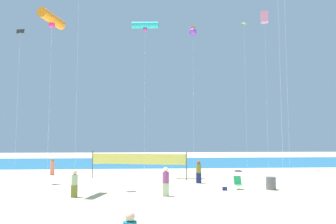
{
  "coord_description": "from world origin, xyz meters",
  "views": [
    {
      "loc": [
        -0.09,
        -17.82,
        3.53
      ],
      "look_at": [
        1.77,
        8.8,
        5.76
      ],
      "focal_mm": 33.47,
      "sensor_mm": 36.0,
      "label": 1
    }
  ],
  "objects_px": {
    "volleyball_net": "(138,160)",
    "beach_handbag": "(225,189)",
    "beachgoer_plum_shirt": "(166,181)",
    "folding_beach_chair": "(238,182)",
    "trash_barrel": "(271,183)",
    "kite_black_diamond": "(20,33)",
    "beachgoer_coral_shirt": "(52,166)",
    "beachgoer_olive_shirt": "(199,171)",
    "kite_green_diamond": "(79,0)",
    "kite_cyan_tube": "(145,25)",
    "kite_lime_diamond": "(244,27)",
    "kite_violet_inflatable": "(193,32)",
    "kite_pink_box": "(265,17)",
    "beachgoer_sage_shirt": "(74,183)",
    "kite_orange_tube": "(52,19)"
  },
  "relations": [
    {
      "from": "kite_green_diamond",
      "to": "kite_pink_box",
      "type": "xyz_separation_m",
      "value": [
        18.67,
        12.13,
        3.98
      ]
    },
    {
      "from": "beachgoer_plum_shirt",
      "to": "kite_cyan_tube",
      "type": "xyz_separation_m",
      "value": [
        -1.37,
        9.32,
        13.13
      ]
    },
    {
      "from": "beachgoer_plum_shirt",
      "to": "kite_orange_tube",
      "type": "bearing_deg",
      "value": -40.5
    },
    {
      "from": "beachgoer_coral_shirt",
      "to": "kite_lime_diamond",
      "type": "xyz_separation_m",
      "value": [
        19.47,
        1.3,
        14.61
      ]
    },
    {
      "from": "volleyball_net",
      "to": "kite_lime_diamond",
      "type": "height_order",
      "value": "kite_lime_diamond"
    },
    {
      "from": "beach_handbag",
      "to": "kite_green_diamond",
      "type": "height_order",
      "value": "kite_green_diamond"
    },
    {
      "from": "trash_barrel",
      "to": "kite_black_diamond",
      "type": "distance_m",
      "value": 22.92
    },
    {
      "from": "kite_cyan_tube",
      "to": "kite_lime_diamond",
      "type": "bearing_deg",
      "value": 18.63
    },
    {
      "from": "kite_orange_tube",
      "to": "kite_green_diamond",
      "type": "bearing_deg",
      "value": 47.63
    },
    {
      "from": "folding_beach_chair",
      "to": "kite_black_diamond",
      "type": "distance_m",
      "value": 21.03
    },
    {
      "from": "kite_pink_box",
      "to": "beachgoer_olive_shirt",
      "type": "bearing_deg",
      "value": -134.18
    },
    {
      "from": "kite_cyan_tube",
      "to": "kite_green_diamond",
      "type": "distance_m",
      "value": 7.9
    },
    {
      "from": "beachgoer_olive_shirt",
      "to": "beachgoer_sage_shirt",
      "type": "height_order",
      "value": "beachgoer_olive_shirt"
    },
    {
      "from": "kite_cyan_tube",
      "to": "kite_green_diamond",
      "type": "xyz_separation_m",
      "value": [
        -4.8,
        -6.25,
        -0.48
      ]
    },
    {
      "from": "trash_barrel",
      "to": "kite_green_diamond",
      "type": "distance_m",
      "value": 18.91
    },
    {
      "from": "beachgoer_olive_shirt",
      "to": "volleyball_net",
      "type": "relative_size",
      "value": 0.22
    },
    {
      "from": "kite_cyan_tube",
      "to": "kite_black_diamond",
      "type": "xyz_separation_m",
      "value": [
        -10.33,
        -2.62,
        -1.85
      ]
    },
    {
      "from": "beachgoer_olive_shirt",
      "to": "beachgoer_plum_shirt",
      "type": "relative_size",
      "value": 1.01
    },
    {
      "from": "trash_barrel",
      "to": "kite_green_diamond",
      "type": "bearing_deg",
      "value": 175.23
    },
    {
      "from": "beachgoer_olive_shirt",
      "to": "kite_cyan_tube",
      "type": "bearing_deg",
      "value": -17.85
    },
    {
      "from": "volleyball_net",
      "to": "beach_handbag",
      "type": "distance_m",
      "value": 8.75
    },
    {
      "from": "kite_black_diamond",
      "to": "beachgoer_coral_shirt",
      "type": "bearing_deg",
      "value": 72.55
    },
    {
      "from": "beach_handbag",
      "to": "kite_green_diamond",
      "type": "distance_m",
      "value": 17.0
    },
    {
      "from": "kite_black_diamond",
      "to": "kite_green_diamond",
      "type": "distance_m",
      "value": 6.75
    },
    {
      "from": "beachgoer_coral_shirt",
      "to": "kite_violet_inflatable",
      "type": "distance_m",
      "value": 20.99
    },
    {
      "from": "volleyball_net",
      "to": "kite_green_diamond",
      "type": "distance_m",
      "value": 13.64
    },
    {
      "from": "folding_beach_chair",
      "to": "beach_handbag",
      "type": "relative_size",
      "value": 2.9
    },
    {
      "from": "beachgoer_coral_shirt",
      "to": "kite_pink_box",
      "type": "bearing_deg",
      "value": 149.31
    },
    {
      "from": "beach_handbag",
      "to": "kite_lime_diamond",
      "type": "distance_m",
      "value": 19.64
    },
    {
      "from": "beachgoer_plum_shirt",
      "to": "trash_barrel",
      "type": "height_order",
      "value": "beachgoer_plum_shirt"
    },
    {
      "from": "kite_lime_diamond",
      "to": "kite_cyan_tube",
      "type": "bearing_deg",
      "value": -161.37
    },
    {
      "from": "folding_beach_chair",
      "to": "trash_barrel",
      "type": "relative_size",
      "value": 1.02
    },
    {
      "from": "volleyball_net",
      "to": "beachgoer_sage_shirt",
      "type": "bearing_deg",
      "value": -114.4
    },
    {
      "from": "kite_violet_inflatable",
      "to": "kite_pink_box",
      "type": "distance_m",
      "value": 8.59
    },
    {
      "from": "beachgoer_olive_shirt",
      "to": "kite_orange_tube",
      "type": "distance_m",
      "value": 15.34
    },
    {
      "from": "beach_handbag",
      "to": "kite_green_diamond",
      "type": "xyz_separation_m",
      "value": [
        -10.29,
        1.24,
        13.47
      ]
    },
    {
      "from": "beachgoer_olive_shirt",
      "to": "beach_handbag",
      "type": "relative_size",
      "value": 5.84
    },
    {
      "from": "trash_barrel",
      "to": "folding_beach_chair",
      "type": "bearing_deg",
      "value": 170.17
    },
    {
      "from": "trash_barrel",
      "to": "kite_black_diamond",
      "type": "height_order",
      "value": "kite_black_diamond"
    },
    {
      "from": "kite_violet_inflatable",
      "to": "beachgoer_olive_shirt",
      "type": "bearing_deg",
      "value": -96.6
    },
    {
      "from": "kite_pink_box",
      "to": "kite_cyan_tube",
      "type": "bearing_deg",
      "value": -157.02
    },
    {
      "from": "beachgoer_olive_shirt",
      "to": "kite_pink_box",
      "type": "relative_size",
      "value": 0.1
    },
    {
      "from": "beachgoer_plum_shirt",
      "to": "volleyball_net",
      "type": "height_order",
      "value": "volleyball_net"
    },
    {
      "from": "beachgoer_coral_shirt",
      "to": "trash_barrel",
      "type": "bearing_deg",
      "value": 111.4
    },
    {
      "from": "trash_barrel",
      "to": "volleyball_net",
      "type": "relative_size",
      "value": 0.11
    },
    {
      "from": "beachgoer_coral_shirt",
      "to": "beach_handbag",
      "type": "bearing_deg",
      "value": 105.85
    },
    {
      "from": "kite_black_diamond",
      "to": "kite_cyan_tube",
      "type": "bearing_deg",
      "value": 14.22
    },
    {
      "from": "kite_lime_diamond",
      "to": "kite_pink_box",
      "type": "height_order",
      "value": "kite_pink_box"
    },
    {
      "from": "kite_violet_inflatable",
      "to": "kite_black_diamond",
      "type": "bearing_deg",
      "value": -150.76
    },
    {
      "from": "kite_cyan_tube",
      "to": "kite_pink_box",
      "type": "bearing_deg",
      "value": 22.98
    }
  ]
}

